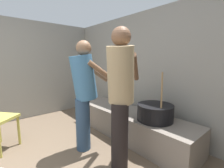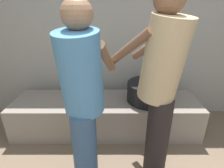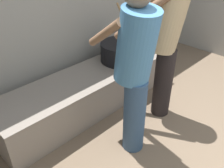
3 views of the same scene
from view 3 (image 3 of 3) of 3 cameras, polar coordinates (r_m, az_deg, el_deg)
block_enclosure_rear at (r=3.01m, az=-9.49°, el=17.73°), size 4.88×0.20×2.11m
hearth_ledge at (r=2.85m, az=-5.08°, el=-1.41°), size 2.25×0.60×0.42m
cooking_pot_main at (r=2.99m, az=2.11°, el=7.60°), size 0.50×0.50×0.68m
cook_in_tan_shirt at (r=2.45m, az=12.48°, el=11.13°), size 0.65×0.73×1.63m
cook_in_blue_shirt at (r=1.96m, az=5.35°, el=4.34°), size 0.43×0.69×1.53m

